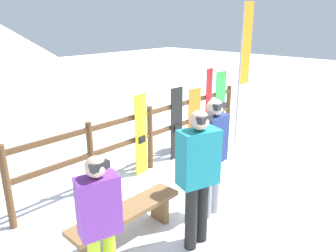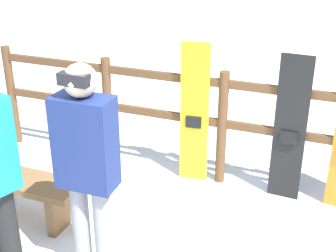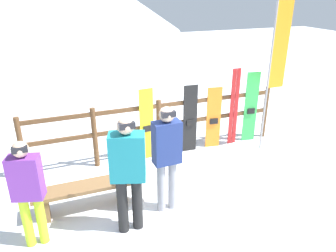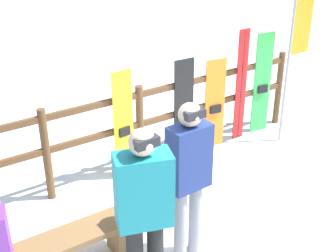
# 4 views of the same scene
# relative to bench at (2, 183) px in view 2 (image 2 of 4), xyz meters

# --- Properties ---
(fence) EXTENTS (5.28, 0.10, 1.20)m
(fence) POSITION_rel_bench_xyz_m (1.69, 1.32, 0.38)
(fence) COLOR brown
(fence) RESTS_ON ground
(bench) EXTENTS (1.57, 0.36, 0.44)m
(bench) POSITION_rel_bench_xyz_m (0.00, 0.00, 0.00)
(bench) COLOR brown
(bench) RESTS_ON ground
(person_navy) EXTENTS (0.42, 0.24, 1.72)m
(person_navy) POSITION_rel_bench_xyz_m (1.20, -0.44, 0.67)
(person_navy) COLOR gray
(person_navy) RESTS_ON ground
(snowboard_yellow) EXTENTS (0.29, 0.08, 1.48)m
(snowboard_yellow) POSITION_rel_bench_xyz_m (1.41, 1.27, 0.40)
(snowboard_yellow) COLOR yellow
(snowboard_yellow) RESTS_ON ground
(snowboard_black_stripe) EXTENTS (0.30, 0.06, 1.46)m
(snowboard_black_stripe) POSITION_rel_bench_xyz_m (2.35, 1.27, 0.39)
(snowboard_black_stripe) COLOR black
(snowboard_black_stripe) RESTS_ON ground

